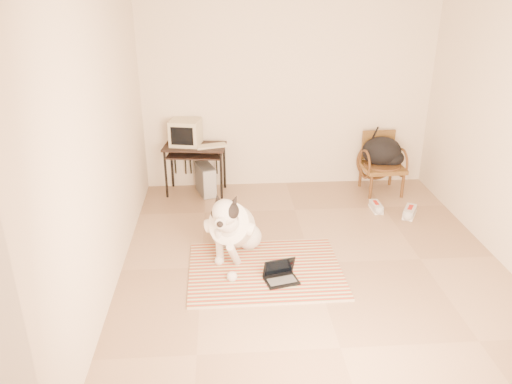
{
  "coord_description": "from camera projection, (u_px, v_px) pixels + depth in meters",
  "views": [
    {
      "loc": [
        -0.92,
        -4.5,
        2.8
      ],
      "look_at": [
        -0.58,
        0.28,
        0.72
      ],
      "focal_mm": 35.0,
      "sensor_mm": 36.0,
      "label": 1
    }
  ],
  "objects": [
    {
      "name": "computer_desk",
      "position": [
        195.0,
        153.0,
        6.78
      ],
      "size": [
        0.88,
        0.56,
        0.69
      ],
      "color": "black",
      "rests_on": "floor"
    },
    {
      "name": "crt_monitor",
      "position": [
        186.0,
        132.0,
        6.72
      ],
      "size": [
        0.45,
        0.43,
        0.34
      ],
      "color": "#C3B899",
      "rests_on": "computer_desk"
    },
    {
      "name": "pc_tower",
      "position": [
        206.0,
        180.0,
        6.9
      ],
      "size": [
        0.31,
        0.48,
        0.42
      ],
      "color": "#4F4F52",
      "rests_on": "floor"
    },
    {
      "name": "wall_left",
      "position": [
        106.0,
        146.0,
        4.62
      ],
      "size": [
        0.0,
        4.5,
        4.5
      ],
      "primitive_type": "plane",
      "rotation": [
        1.57,
        0.0,
        1.57
      ],
      "color": "beige",
      "rests_on": "floor"
    },
    {
      "name": "backpack",
      "position": [
        383.0,
        152.0,
        6.88
      ],
      "size": [
        0.58,
        0.45,
        0.4
      ],
      "color": "black",
      "rests_on": "rattan_chair"
    },
    {
      "name": "rug",
      "position": [
        265.0,
        270.0,
        5.14
      ],
      "size": [
        1.58,
        1.21,
        0.02
      ],
      "color": "red",
      "rests_on": "floor"
    },
    {
      "name": "sneaker_left",
      "position": [
        376.0,
        207.0,
        6.47
      ],
      "size": [
        0.12,
        0.29,
        0.1
      ],
      "color": "white",
      "rests_on": "floor"
    },
    {
      "name": "wall_back",
      "position": [
        288.0,
        91.0,
        6.81
      ],
      "size": [
        4.5,
        0.0,
        4.5
      ],
      "primitive_type": "plane",
      "rotation": [
        1.57,
        0.0,
        0.0
      ],
      "color": "beige",
      "rests_on": "floor"
    },
    {
      "name": "sneaker_right",
      "position": [
        410.0,
        212.0,
        6.31
      ],
      "size": [
        0.27,
        0.34,
        0.11
      ],
      "color": "white",
      "rests_on": "floor"
    },
    {
      "name": "floor",
      "position": [
        312.0,
        263.0,
        5.29
      ],
      "size": [
        4.5,
        4.5,
        0.0
      ],
      "primitive_type": "plane",
      "color": "#9D7C60",
      "rests_on": "ground"
    },
    {
      "name": "desk_keyboard",
      "position": [
        211.0,
        146.0,
        6.69
      ],
      "size": [
        0.44,
        0.26,
        0.03
      ],
      "primitive_type": "cube",
      "rotation": [
        0.0,
        0.0,
        0.28
      ],
      "color": "#C3B899",
      "rests_on": "computer_desk"
    },
    {
      "name": "rattan_chair",
      "position": [
        381.0,
        163.0,
        6.92
      ],
      "size": [
        0.57,
        0.55,
        0.82
      ],
      "color": "brown",
      "rests_on": "floor"
    },
    {
      "name": "laptop",
      "position": [
        280.0,
        275.0,
        4.94
      ],
      "size": [
        0.37,
        0.3,
        0.23
      ],
      "color": "black",
      "rests_on": "rug"
    },
    {
      "name": "dog",
      "position": [
        233.0,
        227.0,
        5.31
      ],
      "size": [
        0.6,
        1.17,
        0.85
      ],
      "color": "silver",
      "rests_on": "rug"
    },
    {
      "name": "wall_front",
      "position": [
        396.0,
        268.0,
        2.69
      ],
      "size": [
        4.5,
        0.0,
        4.5
      ],
      "primitive_type": "plane",
      "rotation": [
        -1.57,
        0.0,
        0.0
      ],
      "color": "beige",
      "rests_on": "floor"
    }
  ]
}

